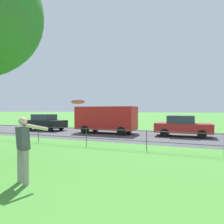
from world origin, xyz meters
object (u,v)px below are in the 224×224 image
object	(u,v)px
car_black_far_right	(45,122)
car_red_center	(182,126)
frisbee	(78,102)
person_thrower	(23,148)
panel_van_far_left	(106,118)

from	to	relation	value
car_black_far_right	car_red_center	bearing A→B (deg)	1.23
frisbee	car_black_far_right	xyz separation A→B (m)	(-10.89, 11.79, -1.36)
person_thrower	frisbee	world-z (taller)	frisbee
car_black_far_right	car_red_center	xyz separation A→B (m)	(12.43, 0.27, 0.00)
person_thrower	panel_van_far_left	bearing A→B (deg)	102.32
car_red_center	frisbee	bearing A→B (deg)	-97.32
panel_van_far_left	car_black_far_right	bearing A→B (deg)	-179.89
frisbee	car_red_center	distance (m)	12.23
person_thrower	car_black_far_right	bearing A→B (deg)	128.21
person_thrower	car_black_far_right	size ratio (longest dim) A/B	0.44
person_thrower	panel_van_far_left	distance (m)	11.54
frisbee	car_red_center	world-z (taller)	frisbee
car_black_far_right	car_red_center	size ratio (longest dim) A/B	1.01
frisbee	person_thrower	bearing A→B (deg)	165.33
person_thrower	car_red_center	xyz separation A→B (m)	(3.57, 11.53, -0.19)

